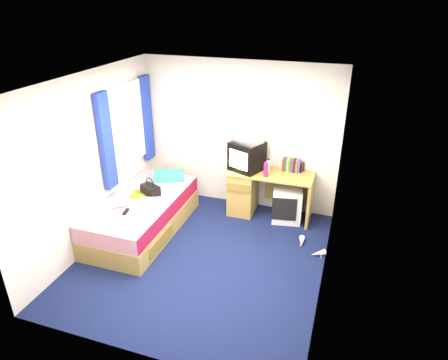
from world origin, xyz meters
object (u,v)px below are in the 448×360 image
(aerosol_can, at_px, (268,166))
(handbag, at_px, (150,189))
(towel, at_px, (151,205))
(desk, at_px, (254,190))
(picture_frame, at_px, (303,167))
(magazine, at_px, (139,194))
(pink_water_bottle, at_px, (266,170))
(vcr, at_px, (247,140))
(bed, at_px, (143,215))
(crt_tv, at_px, (247,156))
(white_heels, at_px, (310,248))
(colour_swatch_fan, at_px, (124,220))
(water_bottle, at_px, (120,205))
(remote_control, at_px, (126,212))
(pillow, at_px, (169,176))
(storage_cube, at_px, (287,204))

(aerosol_can, distance_m, handbag, 1.84)
(towel, bearing_deg, desk, 47.78)
(picture_frame, relative_size, magazine, 0.50)
(picture_frame, relative_size, pink_water_bottle, 0.65)
(vcr, bearing_deg, aerosol_can, 29.86)
(bed, bearing_deg, crt_tv, 39.35)
(aerosol_can, distance_m, white_heels, 1.41)
(towel, bearing_deg, colour_swatch_fan, -116.57)
(desk, height_order, vcr, vcr)
(bed, height_order, water_bottle, water_bottle)
(remote_control, bearing_deg, vcr, 37.42)
(bed, height_order, pink_water_bottle, pink_water_bottle)
(water_bottle, relative_size, remote_control, 1.25)
(picture_frame, distance_m, aerosol_can, 0.54)
(bed, distance_m, handbag, 0.40)
(picture_frame, bearing_deg, pink_water_bottle, -128.46)
(desk, bearing_deg, picture_frame, 15.34)
(vcr, height_order, pink_water_bottle, vcr)
(magazine, relative_size, remote_control, 1.75)
(handbag, bearing_deg, pillow, 112.88)
(magazine, bearing_deg, colour_swatch_fan, -76.06)
(towel, bearing_deg, water_bottle, -166.81)
(vcr, xyz_separation_m, picture_frame, (0.85, 0.19, -0.43))
(magazine, bearing_deg, crt_tv, 34.19)
(crt_tv, bearing_deg, desk, 22.51)
(magazine, bearing_deg, water_bottle, -97.19)
(vcr, relative_size, picture_frame, 3.03)
(towel, xyz_separation_m, colour_swatch_fan, (-0.20, -0.40, -0.05))
(bed, xyz_separation_m, water_bottle, (-0.15, -0.31, 0.31))
(crt_tv, distance_m, picture_frame, 0.89)
(crt_tv, distance_m, remote_control, 2.03)
(pillow, relative_size, picture_frame, 3.52)
(pink_water_bottle, distance_m, aerosol_can, 0.19)
(pillow, relative_size, crt_tv, 0.84)
(white_heels, bearing_deg, colour_swatch_fan, -159.60)
(pink_water_bottle, xyz_separation_m, magazine, (-1.75, -0.79, -0.31))
(desk, xyz_separation_m, white_heels, (1.03, -0.79, -0.37))
(picture_frame, distance_m, handbag, 2.37)
(bed, bearing_deg, storage_cube, 27.08)
(bed, bearing_deg, remote_control, -90.55)
(pillow, relative_size, remote_control, 3.08)
(pillow, distance_m, towel, 0.99)
(aerosol_can, bearing_deg, magazine, -150.64)
(bed, distance_m, colour_swatch_fan, 0.67)
(storage_cube, bearing_deg, desk, 164.46)
(picture_frame, xyz_separation_m, pink_water_bottle, (-0.50, -0.36, 0.04))
(vcr, distance_m, pink_water_bottle, 0.55)
(bed, relative_size, handbag, 5.94)
(pink_water_bottle, distance_m, colour_swatch_fan, 2.21)
(picture_frame, bearing_deg, vcr, -151.26)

